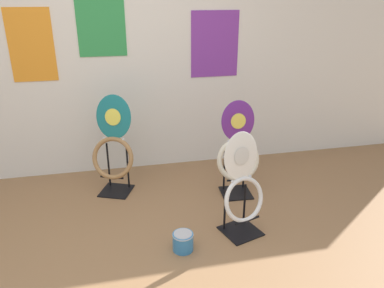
{
  "coord_description": "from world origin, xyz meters",
  "views": [
    {
      "loc": [
        0.0,
        -1.83,
        1.79
      ],
      "look_at": [
        0.66,
        1.14,
        0.55
      ],
      "focal_mm": 35.0,
      "sensor_mm": 36.0,
      "label": 1
    }
  ],
  "objects": [
    {
      "name": "paint_can",
      "position": [
        0.43,
        0.42,
        0.08
      ],
      "size": [
        0.16,
        0.16,
        0.14
      ],
      "color": "teal",
      "rests_on": "ground_plane"
    },
    {
      "name": "toilet_seat_display_teal_sax",
      "position": [
        -0.03,
        1.44,
        0.43
      ],
      "size": [
        0.44,
        0.37,
        0.94
      ],
      "color": "black",
      "rests_on": "ground_plane"
    },
    {
      "name": "toilet_seat_display_white_plain",
      "position": [
        0.92,
        0.55,
        0.37
      ],
      "size": [
        0.39,
        0.35,
        0.84
      ],
      "color": "black",
      "rests_on": "ground_plane"
    },
    {
      "name": "wall_back",
      "position": [
        -0.0,
        1.98,
        1.3
      ],
      "size": [
        8.0,
        0.07,
        2.6
      ],
      "color": "silver",
      "rests_on": "ground_plane"
    },
    {
      "name": "toilet_seat_display_purple_note",
      "position": [
        1.09,
        1.14,
        0.42
      ],
      "size": [
        0.41,
        0.3,
        0.91
      ],
      "color": "black",
      "rests_on": "ground_plane"
    }
  ]
}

